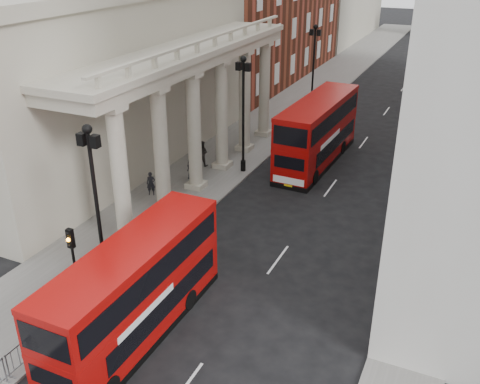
{
  "coord_description": "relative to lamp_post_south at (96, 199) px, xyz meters",
  "views": [
    {
      "loc": [
        14.29,
        -12.84,
        15.49
      ],
      "look_at": [
        3.48,
        10.61,
        3.24
      ],
      "focal_mm": 40.0,
      "sensor_mm": 36.0,
      "label": 1
    }
  ],
  "objects": [
    {
      "name": "ground",
      "position": [
        0.6,
        -4.0,
        -4.91
      ],
      "size": [
        260.0,
        260.0,
        0.0
      ],
      "primitive_type": "plane",
      "color": "black",
      "rests_on": "ground"
    },
    {
      "name": "sidewalk_west",
      "position": [
        -2.4,
        26.0,
        -4.85
      ],
      "size": [
        6.0,
        140.0,
        0.12
      ],
      "primitive_type": "cube",
      "color": "slate",
      "rests_on": "ground"
    },
    {
      "name": "sidewalk_east",
      "position": [
        14.1,
        26.0,
        -4.85
      ],
      "size": [
        3.0,
        140.0,
        0.12
      ],
      "primitive_type": "cube",
      "color": "slate",
      "rests_on": "ground"
    },
    {
      "name": "kerb",
      "position": [
        0.55,
        26.0,
        -4.84
      ],
      "size": [
        0.2,
        140.0,
        0.14
      ],
      "primitive_type": "cube",
      "color": "slate",
      "rests_on": "ground"
    },
    {
      "name": "portico_building",
      "position": [
        -9.9,
        14.0,
        1.09
      ],
      "size": [
        9.0,
        28.0,
        12.0
      ],
      "primitive_type": "cube",
      "color": "#AAA48F",
      "rests_on": "ground"
    },
    {
      "name": "lamp_post_south",
      "position": [
        0.0,
        0.0,
        0.0
      ],
      "size": [
        1.05,
        0.44,
        8.32
      ],
      "color": "black",
      "rests_on": "sidewalk_west"
    },
    {
      "name": "lamp_post_mid",
      "position": [
        0.0,
        16.0,
        0.0
      ],
      "size": [
        1.05,
        0.44,
        8.32
      ],
      "color": "black",
      "rests_on": "sidewalk_west"
    },
    {
      "name": "lamp_post_north",
      "position": [
        0.0,
        32.0,
        0.0
      ],
      "size": [
        1.05,
        0.44,
        8.32
      ],
      "color": "black",
      "rests_on": "sidewalk_west"
    },
    {
      "name": "traffic_light",
      "position": [
        0.1,
        -2.02,
        -1.8
      ],
      "size": [
        0.28,
        0.33,
        4.3
      ],
      "color": "black",
      "rests_on": "sidewalk_west"
    },
    {
      "name": "crowd_barriers",
      "position": [
        0.25,
        -1.77,
        -4.24
      ],
      "size": [
        0.5,
        18.75,
        1.1
      ],
      "color": "gray",
      "rests_on": "sidewalk_west"
    },
    {
      "name": "bus_near",
      "position": [
        3.23,
        -1.96,
        -2.62
      ],
      "size": [
        2.5,
        10.17,
        4.39
      ],
      "rotation": [
        0.0,
        0.0,
        -0.0
      ],
      "color": "#A10907",
      "rests_on": "ground"
    },
    {
      "name": "bus_far",
      "position": [
        4.26,
        20.09,
        -2.36
      ],
      "size": [
        3.12,
        11.41,
        4.89
      ],
      "rotation": [
        0.0,
        0.0,
        -0.03
      ],
      "color": "#930806",
      "rests_on": "ground"
    },
    {
      "name": "pedestrian_a",
      "position": [
        -3.84,
        9.77,
        -4.0
      ],
      "size": [
        0.69,
        0.6,
        1.59
      ],
      "primitive_type": "imported",
      "rotation": [
        0.0,
        0.0,
        0.48
      ],
      "color": "black",
      "rests_on": "sidewalk_west"
    },
    {
      "name": "pedestrian_b",
      "position": [
        -3.2,
        15.64,
        -3.83
      ],
      "size": [
        0.98,
        0.78,
        1.92
      ],
      "primitive_type": "imported",
      "rotation": [
        0.0,
        0.0,
        3.2
      ],
      "color": "black",
      "rests_on": "sidewalk_west"
    },
    {
      "name": "pedestrian_c",
      "position": [
        -2.71,
        13.14,
        -4.01
      ],
      "size": [
        0.91,
        0.82,
        1.57
      ],
      "primitive_type": "imported",
      "rotation": [
        0.0,
        0.0,
        5.76
      ],
      "color": "black",
      "rests_on": "sidewalk_west"
    }
  ]
}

